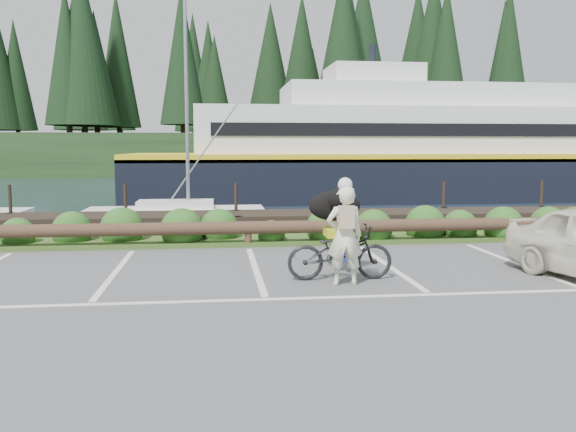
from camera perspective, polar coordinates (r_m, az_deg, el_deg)
The scene contains 7 objects.
ground at distance 9.75m, azimuth -2.29°, elevation -7.25°, with size 72.00×72.00×0.00m, color #4C4C4E.
harbor_backdrop at distance 88.00m, azimuth -6.06°, elevation 4.89°, with size 170.00×160.00×30.00m.
vegetation_strip at distance 14.93m, azimuth -3.88°, elevation -2.27°, with size 34.00×1.60×0.10m, color #3D5B21.
log_rail at distance 14.25m, azimuth -3.74°, elevation -2.89°, with size 32.00×0.30×0.60m, color #443021, non-canonical shape.
bicycle at distance 10.68m, azimuth 4.88°, elevation -3.41°, with size 0.64×1.84×0.97m, color black.
cyclist at distance 10.21m, azimuth 5.32°, elevation -1.87°, with size 0.61×0.40×1.67m, color #EFF0CB.
dog at distance 11.16m, azimuth 4.38°, elevation 0.94°, with size 0.95×0.47×0.55m, color black.
Camera 1 is at (-0.73, -9.44, 2.30)m, focal length 38.00 mm.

